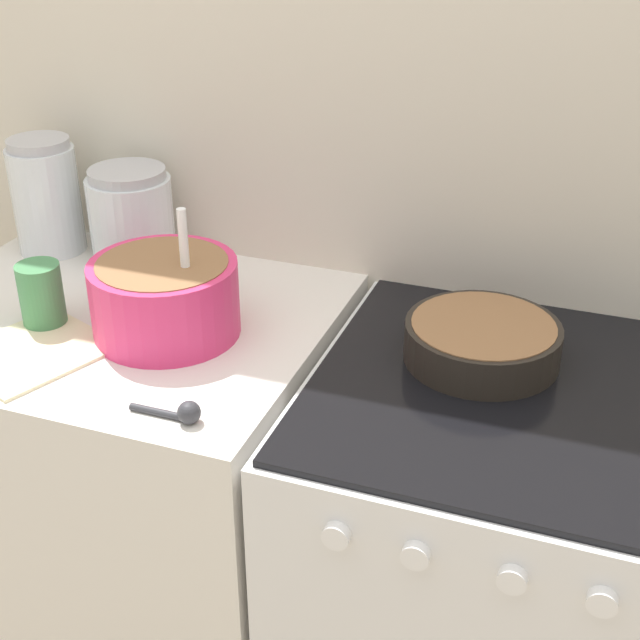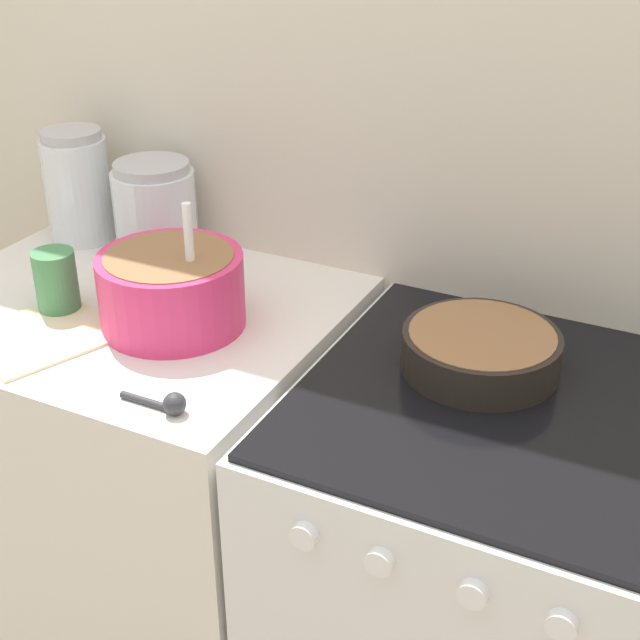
{
  "view_description": "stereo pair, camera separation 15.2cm",
  "coord_description": "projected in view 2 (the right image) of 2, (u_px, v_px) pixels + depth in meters",
  "views": [
    {
      "loc": [
        0.46,
        -0.91,
        1.7
      ],
      "look_at": [
        0.01,
        0.35,
        0.98
      ],
      "focal_mm": 50.0,
      "sensor_mm": 36.0,
      "label": 1
    },
    {
      "loc": [
        0.6,
        -0.85,
        1.7
      ],
      "look_at": [
        0.01,
        0.35,
        0.98
      ],
      "focal_mm": 50.0,
      "sensor_mm": 36.0,
      "label": 2
    }
  ],
  "objects": [
    {
      "name": "baking_pan",
      "position": [
        481.0,
        350.0,
        1.46
      ],
      "size": [
        0.26,
        0.26,
        0.07
      ],
      "color": "black",
      "rests_on": "stove"
    },
    {
      "name": "measuring_spoon",
      "position": [
        168.0,
        403.0,
        1.36
      ],
      "size": [
        0.12,
        0.04,
        0.04
      ],
      "color": "#333338",
      "rests_on": "countertop_cabinet"
    },
    {
      "name": "stove",
      "position": [
        478.0,
        615.0,
        1.61
      ],
      "size": [
        0.65,
        0.67,
        0.93
      ],
      "color": "silver",
      "rests_on": "ground_plane"
    },
    {
      "name": "mixing_bowl",
      "position": [
        171.0,
        286.0,
        1.58
      ],
      "size": [
        0.26,
        0.26,
        0.24
      ],
      "color": "#E0336B",
      "rests_on": "countertop_cabinet"
    },
    {
      "name": "wall_back",
      "position": [
        394.0,
        142.0,
        1.67
      ],
      "size": [
        4.58,
        0.05,
        2.4
      ],
      "color": "beige",
      "rests_on": "ground_plane"
    },
    {
      "name": "tin_can",
      "position": [
        56.0,
        282.0,
        1.63
      ],
      "size": [
        0.08,
        0.08,
        0.12
      ],
      "color": "#3F7F4C",
      "rests_on": "countertop_cabinet"
    },
    {
      "name": "storage_jar_middle",
      "position": [
        156.0,
        216.0,
        1.84
      ],
      "size": [
        0.17,
        0.17,
        0.2
      ],
      "color": "silver",
      "rests_on": "countertop_cabinet"
    },
    {
      "name": "recipe_page",
      "position": [
        42.0,
        335.0,
        1.57
      ],
      "size": [
        0.28,
        0.29,
        0.01
      ],
      "color": "beige",
      "rests_on": "countertop_cabinet"
    },
    {
      "name": "storage_jar_left",
      "position": [
        79.0,
        193.0,
        1.92
      ],
      "size": [
        0.14,
        0.14,
        0.24
      ],
      "color": "silver",
      "rests_on": "countertop_cabinet"
    },
    {
      "name": "countertop_cabinet",
      "position": [
        147.0,
        497.0,
        1.9
      ],
      "size": [
        0.79,
        0.65,
        0.93
      ],
      "color": "silver",
      "rests_on": "ground_plane"
    }
  ]
}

